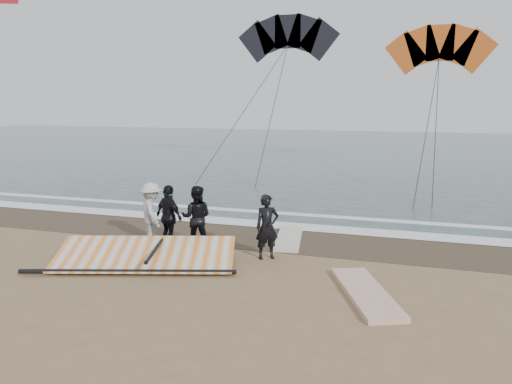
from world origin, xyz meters
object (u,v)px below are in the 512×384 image
at_px(sail_rig, 146,256).
at_px(man_main, 267,227).
at_px(board_white, 366,293).
at_px(board_cream, 289,238).

bearing_deg(sail_rig, man_main, 25.92).
relative_size(man_main, board_white, 0.59).
bearing_deg(board_white, board_cream, 102.50).
height_order(man_main, board_white, man_main).
xyz_separation_m(man_main, board_cream, (0.12, 1.80, -0.76)).
bearing_deg(sail_rig, board_cream, 47.97).
distance_m(board_cream, sail_rig, 4.18).
bearing_deg(board_white, sail_rig, 152.69).
bearing_deg(man_main, sail_rig, 172.59).
height_order(board_cream, sail_rig, sail_rig).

